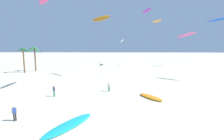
% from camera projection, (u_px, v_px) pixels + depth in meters
% --- Properties ---
extents(palm_tree_0, '(3.75, 3.71, 6.77)m').
position_uv_depth(palm_tree_0, '(23.00, 53.00, 47.40)').
color(palm_tree_0, brown).
rests_on(palm_tree_0, ground).
extents(palm_tree_1, '(4.85, 4.92, 7.05)m').
position_uv_depth(palm_tree_1, '(35.00, 51.00, 49.91)').
color(palm_tree_1, brown).
rests_on(palm_tree_1, ground).
extents(flying_kite_0, '(4.79, 8.65, 20.35)m').
position_uv_depth(flying_kite_0, '(147.00, 11.00, 62.50)').
color(flying_kite_0, purple).
rests_on(flying_kite_0, ground).
extents(flying_kite_2, '(1.69, 13.90, 9.44)m').
position_uv_depth(flying_kite_2, '(122.00, 41.00, 63.33)').
color(flying_kite_2, white).
rests_on(flying_kite_2, ground).
extents(flying_kite_3, '(6.05, 7.15, 13.90)m').
position_uv_depth(flying_kite_3, '(223.00, 19.00, 36.72)').
color(flying_kite_3, blue).
rests_on(flying_kite_3, ground).
extents(flying_kite_4, '(5.70, 10.60, 16.46)m').
position_uv_depth(flying_kite_4, '(157.00, 21.00, 60.72)').
color(flying_kite_4, orange).
rests_on(flying_kite_4, ground).
extents(flying_kite_7, '(5.44, 10.85, 14.68)m').
position_uv_depth(flying_kite_7, '(101.00, 18.00, 42.16)').
color(flying_kite_7, orange).
rests_on(flying_kite_7, ground).
extents(flying_kite_8, '(8.01, 5.90, 12.29)m').
position_uv_depth(flying_kite_8, '(187.00, 35.00, 60.23)').
color(flying_kite_8, '#EA5193').
rests_on(flying_kite_8, ground).
extents(grounded_kite_0, '(3.57, 4.41, 0.31)m').
position_uv_depth(grounded_kite_0, '(151.00, 97.00, 25.80)').
color(grounded_kite_0, orange).
rests_on(grounded_kite_0, ground).
extents(grounded_kite_1, '(4.52, 6.29, 0.25)m').
position_uv_depth(grounded_kite_1, '(69.00, 125.00, 17.04)').
color(grounded_kite_1, '#19B2B7').
rests_on(grounded_kite_1, ground).
extents(person_foreground_walker, '(0.44, 0.33, 1.67)m').
position_uv_depth(person_foreground_walker, '(54.00, 90.00, 26.51)').
color(person_foreground_walker, '#338E56').
rests_on(person_foreground_walker, ground).
extents(person_near_right, '(0.50, 0.26, 1.60)m').
position_uv_depth(person_near_right, '(109.00, 86.00, 29.29)').
color(person_near_right, '#338E56').
rests_on(person_near_right, ground).
extents(person_mid_field, '(0.47, 0.31, 1.63)m').
position_uv_depth(person_mid_field, '(14.00, 113.00, 18.10)').
color(person_mid_field, black).
rests_on(person_mid_field, ground).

